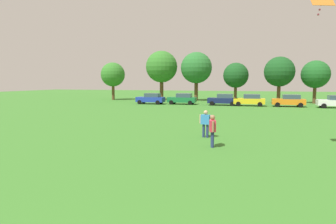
# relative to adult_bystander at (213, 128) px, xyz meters

# --- Properties ---
(ground_plane) EXTENTS (160.00, 160.00, 0.00)m
(ground_plane) POSITION_rel_adult_bystander_xyz_m (-1.23, 16.20, -1.02)
(ground_plane) COLOR #387528
(adult_bystander) EXTENTS (0.43, 0.81, 1.73)m
(adult_bystander) POSITION_rel_adult_bystander_xyz_m (0.00, 0.00, 0.00)
(adult_bystander) COLOR navy
(adult_bystander) RESTS_ON ground
(bystander_midfield) EXTENTS (0.80, 0.41, 1.70)m
(bystander_midfield) POSITION_rel_adult_bystander_xyz_m (-0.77, 2.62, -0.01)
(bystander_midfield) COLOR navy
(bystander_midfield) RESTS_ON ground
(kite) EXTENTS (1.19, 0.83, 1.08)m
(kite) POSITION_rel_adult_bystander_xyz_m (4.94, 0.13, 6.21)
(kite) COLOR orange
(parked_car_blue_0) EXTENTS (4.30, 2.02, 1.68)m
(parked_car_blue_0) POSITION_rel_adult_bystander_xyz_m (-13.12, 27.75, -0.17)
(parked_car_blue_0) COLOR #1E38AD
(parked_car_blue_0) RESTS_ON ground
(parked_car_green_1) EXTENTS (4.30, 2.02, 1.68)m
(parked_car_green_1) POSITION_rel_adult_bystander_xyz_m (-8.27, 28.51, -0.17)
(parked_car_green_1) COLOR #196B38
(parked_car_green_1) RESTS_ON ground
(parked_car_navy_2) EXTENTS (4.30, 2.02, 1.68)m
(parked_car_navy_2) POSITION_rel_adult_bystander_xyz_m (-2.06, 28.25, -0.17)
(parked_car_navy_2) COLOR #141E4C
(parked_car_navy_2) RESTS_ON ground
(parked_car_yellow_3) EXTENTS (4.30, 2.02, 1.68)m
(parked_car_yellow_3) POSITION_rel_adult_bystander_xyz_m (1.70, 28.11, -0.17)
(parked_car_yellow_3) COLOR yellow
(parked_car_yellow_3) RESTS_ON ground
(parked_car_orange_4) EXTENTS (4.30, 2.02, 1.68)m
(parked_car_orange_4) POSITION_rel_adult_bystander_xyz_m (6.93, 28.26, -0.17)
(parked_car_orange_4) COLOR orange
(parked_car_orange_4) RESTS_ON ground
(parked_car_white_5) EXTENTS (4.30, 2.02, 1.68)m
(parked_car_white_5) POSITION_rel_adult_bystander_xyz_m (12.58, 27.74, -0.17)
(parked_car_white_5) COLOR white
(parked_car_white_5) RESTS_ON ground
(tree_far_left) EXTENTS (4.54, 4.54, 7.08)m
(tree_far_left) POSITION_rel_adult_bystander_xyz_m (-23.54, 35.78, 3.76)
(tree_far_left) COLOR brown
(tree_far_left) RESTS_ON ground
(tree_left) EXTENTS (5.91, 5.91, 9.20)m
(tree_left) POSITION_rel_adult_bystander_xyz_m (-14.50, 37.85, 5.19)
(tree_left) COLOR brown
(tree_left) RESTS_ON ground
(tree_center_left) EXTENTS (5.64, 5.64, 8.78)m
(tree_center_left) POSITION_rel_adult_bystander_xyz_m (-7.85, 37.65, 4.90)
(tree_center_left) COLOR brown
(tree_center_left) RESTS_ON ground
(tree_center_right) EXTENTS (4.30, 4.30, 6.70)m
(tree_center_right) POSITION_rel_adult_bystander_xyz_m (-0.79, 36.65, 3.50)
(tree_center_right) COLOR brown
(tree_center_right) RESTS_ON ground
(tree_right) EXTENTS (4.77, 4.77, 7.44)m
(tree_right) POSITION_rel_adult_bystander_xyz_m (6.07, 34.86, 4.00)
(tree_right) COLOR brown
(tree_right) RESTS_ON ground
(tree_far_right) EXTENTS (4.36, 4.36, 6.80)m
(tree_far_right) POSITION_rel_adult_bystander_xyz_m (11.52, 35.88, 3.57)
(tree_far_right) COLOR brown
(tree_far_right) RESTS_ON ground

